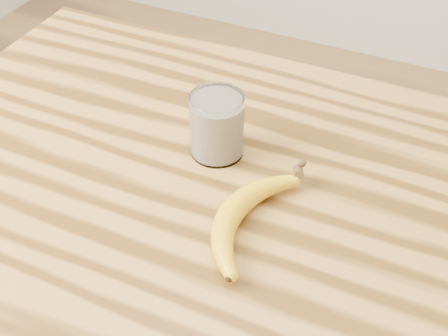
% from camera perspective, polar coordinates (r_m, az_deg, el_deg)
% --- Properties ---
extents(table, '(1.20, 0.80, 0.90)m').
position_cam_1_polar(table, '(0.92, 3.02, -10.67)').
color(table, '#A3732E').
rests_on(table, ground).
extents(smoothie_glass, '(0.08, 0.08, 0.10)m').
position_cam_1_polar(smoothie_glass, '(0.90, -0.64, 3.89)').
color(smoothie_glass, white).
rests_on(smoothie_glass, table).
extents(banana, '(0.12, 0.28, 0.03)m').
position_cam_1_polar(banana, '(0.82, 0.71, -4.00)').
color(banana, gold).
rests_on(banana, table).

